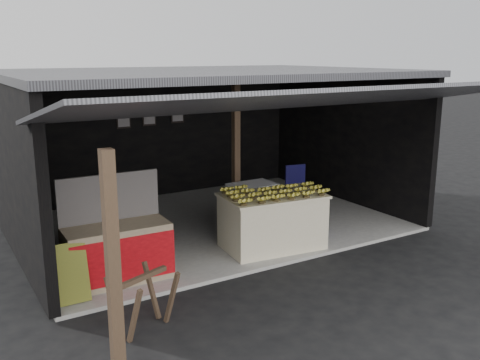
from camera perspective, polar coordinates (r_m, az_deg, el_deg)
ground at (r=8.67m, az=4.39°, el=-9.20°), size 80.00×80.00×0.00m
concrete_slab at (r=10.66m, az=-3.47°, el=-4.63°), size 7.00×5.00×0.06m
shophouse at (r=10.49m, az=-4.44°, el=6.65°), size 7.40×7.29×3.02m
banana_table at (r=9.16m, az=3.46°, el=-4.37°), size 1.80×1.23×0.94m
banana_pile at (r=9.01m, az=3.51°, el=-0.98°), size 1.67×1.11×0.19m
white_crate at (r=9.90m, az=1.32°, el=-3.03°), size 0.85×0.60×0.93m
neighbor_stall at (r=8.05m, az=-12.97°, el=-7.27°), size 1.52×0.72×1.55m
green_signboard at (r=7.53m, az=-17.93°, el=-9.53°), size 0.55×0.21×0.81m
sawhorse at (r=6.71m, az=-10.28°, el=-12.07°), size 0.84×0.84×0.73m
water_barrel at (r=10.01m, az=7.08°, el=-4.33°), size 0.32×0.32×0.47m
plastic_chair at (r=11.33m, az=6.14°, el=-0.43°), size 0.53×0.53×0.97m
magenta_rug at (r=11.38m, az=4.84°, el=-3.29°), size 1.55×1.08×0.01m
picture_frames at (r=12.32m, az=-9.54°, el=6.72°), size 1.62×0.04×0.46m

